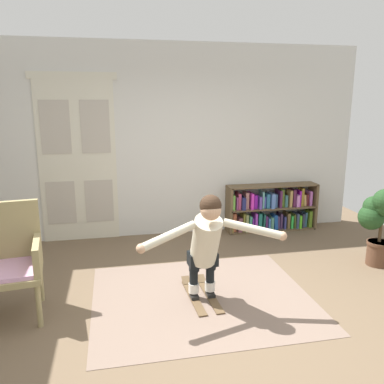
{
  "coord_description": "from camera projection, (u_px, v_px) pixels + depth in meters",
  "views": [
    {
      "loc": [
        -0.86,
        -3.36,
        2.07
      ],
      "look_at": [
        0.01,
        0.89,
        1.05
      ],
      "focal_mm": 36.82,
      "sensor_mm": 36.0,
      "label": 1
    }
  ],
  "objects": [
    {
      "name": "potted_plant",
      "position": [
        380.0,
        215.0,
        4.93
      ],
      "size": [
        0.44,
        0.44,
        1.02
      ],
      "color": "brown",
      "rests_on": "ground"
    },
    {
      "name": "skis_pair",
      "position": [
        201.0,
        294.0,
        4.24
      ],
      "size": [
        0.3,
        0.81,
        0.07
      ],
      "color": "brown",
      "rests_on": "rug"
    },
    {
      "name": "rug",
      "position": [
        202.0,
        297.0,
        4.22
      ],
      "size": [
        2.3,
        1.94,
        0.01
      ],
      "primitive_type": "cube",
      "color": "#7C6759",
      "rests_on": "ground"
    },
    {
      "name": "bookshelf",
      "position": [
        270.0,
        209.0,
        6.36
      ],
      "size": [
        1.48,
        0.3,
        0.75
      ],
      "color": "brown",
      "rests_on": "ground"
    },
    {
      "name": "wicker_chair",
      "position": [
        8.0,
        258.0,
        3.78
      ],
      "size": [
        0.67,
        0.67,
        1.1
      ],
      "color": "#9B8C5D",
      "rests_on": "ground"
    },
    {
      "name": "back_wall",
      "position": [
        169.0,
        141.0,
        6.0
      ],
      "size": [
        6.0,
        0.1,
        2.9
      ],
      "primitive_type": "cube",
      "color": "silver",
      "rests_on": "ground"
    },
    {
      "name": "ground_plane",
      "position": [
        209.0,
        317.0,
        3.85
      ],
      "size": [
        7.2,
        7.2,
        0.0
      ],
      "primitive_type": "plane",
      "color": "brown"
    },
    {
      "name": "double_door",
      "position": [
        78.0,
        159.0,
        5.73
      ],
      "size": [
        1.22,
        0.05,
        2.45
      ],
      "color": "beige",
      "rests_on": "ground"
    },
    {
      "name": "person_skier",
      "position": [
        206.0,
        240.0,
        3.91
      ],
      "size": [
        1.46,
        0.63,
        1.13
      ],
      "color": "white",
      "rests_on": "skis_pair"
    }
  ]
}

